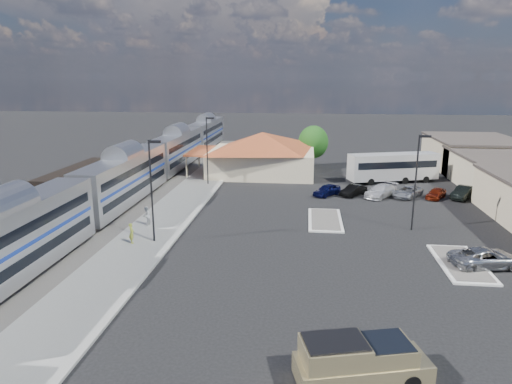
# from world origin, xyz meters

# --- Properties ---
(ground) EXTENTS (280.00, 280.00, 0.00)m
(ground) POSITION_xyz_m (0.00, 0.00, 0.00)
(ground) COLOR black
(ground) RESTS_ON ground
(railbed) EXTENTS (16.00, 100.00, 0.12)m
(railbed) POSITION_xyz_m (-21.00, 8.00, 0.06)
(railbed) COLOR #4C4944
(railbed) RESTS_ON ground
(platform) EXTENTS (5.50, 92.00, 0.18)m
(platform) POSITION_xyz_m (-12.00, 6.00, 0.09)
(platform) COLOR gray
(platform) RESTS_ON ground
(passenger_train) EXTENTS (3.00, 104.00, 5.55)m
(passenger_train) POSITION_xyz_m (-18.00, 5.36, 2.87)
(passenger_train) COLOR silver
(passenger_train) RESTS_ON ground
(freight_cars) EXTENTS (2.80, 46.00, 4.00)m
(freight_cars) POSITION_xyz_m (-24.00, 5.89, 1.93)
(freight_cars) COLOR black
(freight_cars) RESTS_ON ground
(station_depot) EXTENTS (18.35, 12.24, 6.20)m
(station_depot) POSITION_xyz_m (-4.56, 24.00, 3.13)
(station_depot) COLOR beige
(station_depot) RESTS_ON ground
(traffic_island_south) EXTENTS (3.30, 7.50, 0.21)m
(traffic_island_south) POSITION_xyz_m (4.00, 2.00, 0.10)
(traffic_island_south) COLOR silver
(traffic_island_south) RESTS_ON ground
(traffic_island_north) EXTENTS (3.30, 7.50, 0.21)m
(traffic_island_north) POSITION_xyz_m (14.00, -8.00, 0.10)
(traffic_island_north) COLOR silver
(traffic_island_north) RESTS_ON ground
(lamp_plat_s) EXTENTS (1.08, 0.25, 9.00)m
(lamp_plat_s) POSITION_xyz_m (-10.90, -6.00, 5.34)
(lamp_plat_s) COLOR black
(lamp_plat_s) RESTS_ON ground
(lamp_plat_n) EXTENTS (1.08, 0.25, 9.00)m
(lamp_plat_n) POSITION_xyz_m (-10.90, 16.00, 5.34)
(lamp_plat_n) COLOR black
(lamp_plat_n) RESTS_ON ground
(lamp_lot) EXTENTS (1.08, 0.25, 9.00)m
(lamp_lot) POSITION_xyz_m (12.10, 0.00, 5.34)
(lamp_lot) COLOR black
(lamp_lot) RESTS_ON ground
(tree_depot) EXTENTS (4.71, 4.71, 6.63)m
(tree_depot) POSITION_xyz_m (3.00, 30.00, 4.02)
(tree_depot) COLOR #382314
(tree_depot) RESTS_ON ground
(pickup_truck) EXTENTS (6.64, 3.79, 2.16)m
(pickup_truck) POSITION_xyz_m (4.83, -22.92, 1.03)
(pickup_truck) COLOR tan
(pickup_truck) RESTS_ON ground
(suv) EXTENTS (5.86, 3.72, 1.51)m
(suv) POSITION_xyz_m (15.66, -8.31, 0.75)
(suv) COLOR #9A9CA1
(suv) RESTS_ON ground
(coach_bus) EXTENTS (12.52, 6.17, 3.94)m
(coach_bus) POSITION_xyz_m (13.75, 20.43, 2.27)
(coach_bus) COLOR silver
(coach_bus) RESTS_ON ground
(person_a) EXTENTS (0.66, 0.77, 1.78)m
(person_a) POSITION_xyz_m (-12.71, -6.73, 1.07)
(person_a) COLOR #B7C23C
(person_a) RESTS_ON platform
(person_b) EXTENTS (0.74, 0.93, 1.86)m
(person_b) POSITION_xyz_m (-13.11, -1.91, 1.11)
(person_b) COLOR silver
(person_b) RESTS_ON platform
(parked_car_a) EXTENTS (3.80, 4.20, 1.38)m
(parked_car_a) POSITION_xyz_m (4.56, 12.09, 0.69)
(parked_car_a) COLOR #0D1143
(parked_car_a) RESTS_ON ground
(parked_car_b) EXTENTS (3.63, 4.01, 1.33)m
(parked_car_b) POSITION_xyz_m (7.76, 12.39, 0.66)
(parked_car_b) COLOR black
(parked_car_b) RESTS_ON ground
(parked_car_c) EXTENTS (4.87, 5.36, 1.50)m
(parked_car_c) POSITION_xyz_m (10.96, 12.09, 0.75)
(parked_car_c) COLOR white
(parked_car_c) RESTS_ON ground
(parked_car_d) EXTENTS (4.54, 5.13, 1.32)m
(parked_car_d) POSITION_xyz_m (14.16, 12.39, 0.66)
(parked_car_d) COLOR #999CA1
(parked_car_d) RESTS_ON ground
(parked_car_e) EXTENTS (3.31, 3.97, 1.28)m
(parked_car_e) POSITION_xyz_m (17.36, 12.09, 0.64)
(parked_car_e) COLOR maroon
(parked_car_e) RESTS_ON ground
(parked_car_f) EXTENTS (4.01, 4.63, 1.51)m
(parked_car_f) POSITION_xyz_m (20.56, 12.39, 0.75)
(parked_car_f) COLOR black
(parked_car_f) RESTS_ON ground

